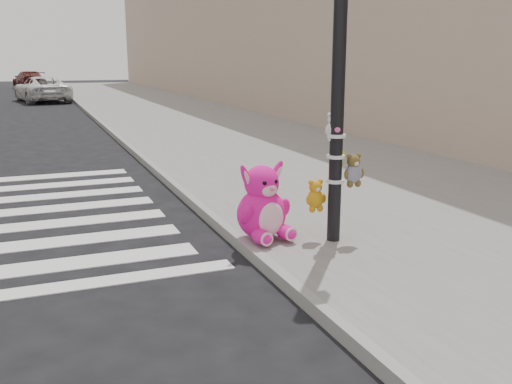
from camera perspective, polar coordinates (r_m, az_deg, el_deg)
name	(u,v)px	position (r m, az deg, el deg)	size (l,w,h in m)	color
ground	(157,359)	(4.81, -9.88, -16.10)	(120.00, 120.00, 0.00)	black
sidewalk_near	(262,144)	(15.44, 0.63, 4.81)	(7.00, 80.00, 0.14)	slate
curb_edge	(134,152)	(14.50, -12.12, 3.96)	(0.12, 80.00, 0.15)	gray
signal_pole	(338,107)	(6.87, 8.16, 8.38)	(0.70, 0.48, 4.00)	black
pink_bunny	(263,207)	(7.05, 0.69, -1.55)	(0.72, 0.81, 0.99)	#FD159C
red_teddy	(256,226)	(7.33, -0.04, -3.42)	(0.14, 0.09, 0.20)	red
car_white_near	(42,89)	(33.41, -20.62, 9.60)	(2.27, 4.92, 1.37)	silver
car_maroon_near	(29,80)	(48.41, -21.77, 10.38)	(1.87, 4.61, 1.34)	#531C17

